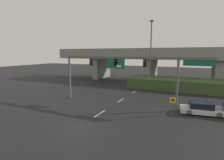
% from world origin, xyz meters
% --- Properties ---
extents(ground_plane, '(160.00, 160.00, 0.00)m').
position_xyz_m(ground_plane, '(0.00, 0.00, 0.00)').
color(ground_plane, black).
extents(lane_markings, '(0.14, 21.30, 0.01)m').
position_xyz_m(lane_markings, '(0.00, 13.49, 0.00)').
color(lane_markings, silver).
rests_on(lane_markings, ground).
extents(signal_gantry, '(19.31, 0.44, 6.35)m').
position_xyz_m(signal_gantry, '(1.35, 8.55, 5.25)').
color(signal_gantry, '#515456').
rests_on(signal_gantry, ground).
extents(speed_limit_sign, '(0.60, 0.11, 2.12)m').
position_xyz_m(speed_limit_sign, '(7.48, 6.79, 1.39)').
color(speed_limit_sign, '#4C4C4C').
rests_on(speed_limit_sign, ground).
extents(highway_light_pole_near, '(0.70, 0.36, 13.11)m').
position_xyz_m(highway_light_pole_near, '(1.35, 22.59, 6.93)').
color(highway_light_pole_near, '#515456').
rests_on(highway_light_pole_near, ground).
extents(overpass_bridge, '(48.51, 9.65, 7.92)m').
position_xyz_m(overpass_bridge, '(-0.00, 29.88, 5.59)').
color(overpass_bridge, gray).
rests_on(overpass_bridge, ground).
extents(grass_embankment, '(19.42, 6.56, 1.98)m').
position_xyz_m(grass_embankment, '(7.37, 22.41, 0.99)').
color(grass_embankment, '#384C28').
rests_on(grass_embankment, ground).
extents(parked_sedan_near_right, '(4.86, 2.41, 1.37)m').
position_xyz_m(parked_sedan_near_right, '(10.44, 8.74, 0.64)').
color(parked_sedan_near_right, silver).
rests_on(parked_sedan_near_right, ground).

